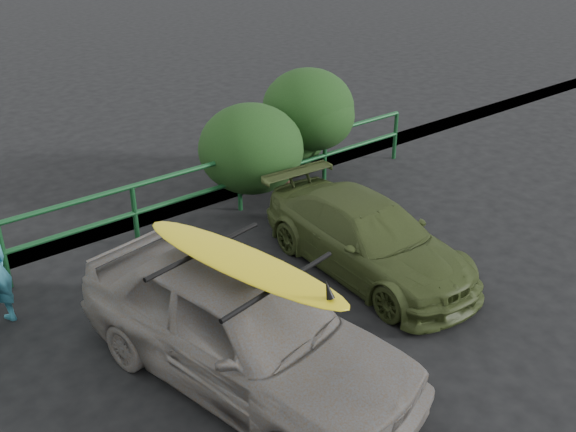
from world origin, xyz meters
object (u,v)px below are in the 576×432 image
at_px(guardrail, 73,234).
at_px(olive_vehicle, 367,237).
at_px(sedan, 243,325).
at_px(surfboard, 240,261).

distance_m(guardrail, olive_vehicle, 4.31).
xyz_separation_m(guardrail, sedan, (0.43, -3.67, 0.20)).
bearing_deg(sedan, guardrail, 86.46).
bearing_deg(guardrail, sedan, -83.31).
bearing_deg(olive_vehicle, surfboard, -159.82).
xyz_separation_m(sedan, olive_vehicle, (2.81, 0.82, -0.19)).
distance_m(olive_vehicle, surfboard, 3.09).
relative_size(sedan, surfboard, 1.52).
bearing_deg(guardrail, surfboard, -83.31).
distance_m(sedan, surfboard, 0.82).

